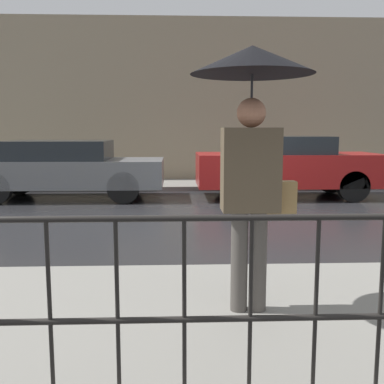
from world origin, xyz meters
name	(u,v)px	position (x,y,z in m)	size (l,w,h in m)	color
ground_plane	(254,216)	(0.00, 0.00, 0.00)	(80.00, 80.00, 0.00)	#262628
sidewalk_near	(357,320)	(0.00, -4.86, 0.06)	(28.00, 2.76, 0.12)	gray
sidewalk_far	(227,184)	(0.00, 4.45, 0.06)	(28.00, 1.94, 0.12)	gray
lane_marking	(254,215)	(0.00, 0.00, 0.00)	(25.20, 0.12, 0.01)	gold
building_storefront	(223,102)	(0.00, 5.57, 2.48)	(28.00, 0.30, 4.95)	gray
pedestrian	(252,112)	(-0.89, -4.77, 1.75)	(0.97, 0.97, 2.14)	#4C4742
car_grey	(66,168)	(-4.07, 2.31, 0.73)	(4.49, 1.78, 1.37)	slate
car_red	(286,165)	(1.16, 2.31, 0.77)	(4.31, 1.73, 1.47)	maroon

